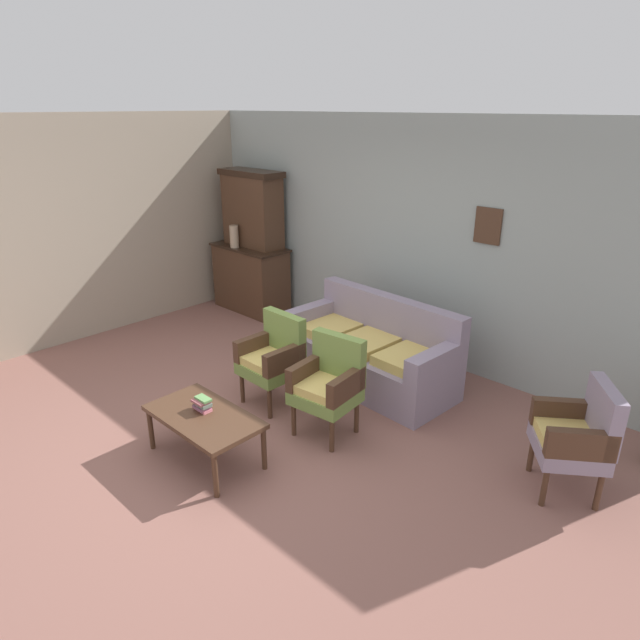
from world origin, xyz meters
The scene contains 12 objects.
ground_plane centered at (0.00, 0.00, 0.00)m, with size 7.68×7.68×0.00m, color #84564C.
wall_back_with_decor centered at (0.00, 2.63, 1.35)m, with size 6.40×0.09×2.70m.
wall_left_side centered at (-3.23, 0.00, 1.35)m, with size 0.06×5.20×2.70m, color gray.
side_cabinet centered at (-2.46, 2.25, 0.47)m, with size 1.16×0.55×0.93m.
cabinet_upper_hutch centered at (-2.46, 2.33, 1.45)m, with size 0.99×0.38×1.03m.
vase_on_cabinet centered at (-2.57, 2.07, 1.08)m, with size 0.12×0.12×0.31m, color tan.
floral_couch centered at (0.19, 1.69, 0.33)m, with size 1.90×0.90×0.90m.
armchair_near_cabinet centered at (-0.23, 0.68, 0.50)m, with size 0.53×0.50×0.90m.
armchair_row_middle centered at (0.53, 0.65, 0.50)m, with size 0.57×0.55×0.90m.
wingback_chair_by_fireplace centered at (2.43, 1.33, 0.50)m, with size 0.70×0.71×0.90m.
coffee_table centered at (0.07, -0.35, 0.38)m, with size 1.00×0.56×0.42m.
book_stack_on_table centered at (0.01, -0.32, 0.48)m, with size 0.16×0.11×0.12m.
Camera 1 is at (3.46, -2.52, 2.78)m, focal length 30.96 mm.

